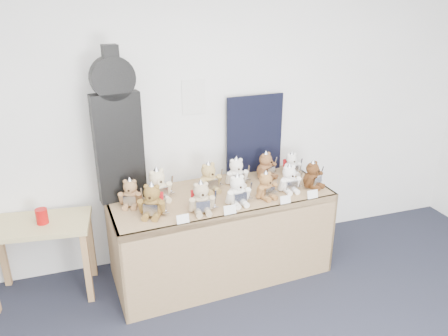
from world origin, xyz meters
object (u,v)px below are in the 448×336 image
object	(u,v)px
red_cup	(42,216)
teddy_back_far_left	(131,194)
teddy_back_left	(158,186)
teddy_back_end	(291,165)
teddy_back_centre_right	(236,173)
teddy_front_right	(266,186)
teddy_back_right	(266,166)
teddy_front_left	(201,199)
teddy_front_centre	(237,191)
display_table	(224,215)
side_table	(39,236)
teddy_back_centre_left	(209,178)
teddy_front_far_right	(289,180)
teddy_front_far_left	(152,202)
teddy_front_end	(313,176)
guitar_case	(117,128)

from	to	relation	value
red_cup	teddy_back_far_left	xyz separation A→B (m)	(0.69, -0.12, 0.15)
teddy_back_left	teddy_back_end	xyz separation A→B (m)	(1.29, 0.15, -0.03)
teddy_back_centre_right	teddy_back_far_left	xyz separation A→B (m)	(-0.94, -0.13, -0.01)
teddy_front_right	teddy_back_right	world-z (taller)	teddy_back_right
teddy_front_right	teddy_back_end	xyz separation A→B (m)	(0.43, 0.39, -0.01)
teddy_front_left	teddy_front_centre	xyz separation A→B (m)	(0.31, 0.04, -0.00)
display_table	side_table	xyz separation A→B (m)	(-1.49, 0.24, -0.06)
display_table	side_table	size ratio (longest dim) A/B	2.24
display_table	teddy_back_centre_left	world-z (taller)	teddy_back_centre_left
teddy_front_far_right	teddy_back_right	xyz separation A→B (m)	(-0.07, 0.33, 0.00)
teddy_front_far_left	teddy_back_far_left	distance (m)	0.26
side_table	teddy_front_centre	world-z (taller)	teddy_front_centre
teddy_front_far_right	teddy_back_centre_right	bearing A→B (deg)	142.10
teddy_back_end	teddy_front_far_left	bearing A→B (deg)	-164.59
teddy_back_far_left	teddy_front_right	bearing A→B (deg)	7.08
side_table	teddy_back_far_left	distance (m)	0.82
display_table	teddy_front_end	size ratio (longest dim) A/B	7.14
red_cup	teddy_back_left	bearing A→B (deg)	-5.49
teddy_front_right	teddy_back_centre_right	size ratio (longest dim) A/B	0.92
red_cup	teddy_back_end	xyz separation A→B (m)	(2.20, 0.06, 0.14)
teddy_front_end	teddy_back_far_left	size ratio (longest dim) A/B	1.03
guitar_case	teddy_front_centre	size ratio (longest dim) A/B	4.38
teddy_front_right	red_cup	bearing A→B (deg)	154.76
red_cup	teddy_back_centre_left	world-z (taller)	teddy_back_centre_left
teddy_back_left	teddy_back_right	world-z (taller)	teddy_back_left
teddy_back_right	teddy_front_far_left	bearing A→B (deg)	171.29
teddy_front_far_right	teddy_front_end	size ratio (longest dim) A/B	1.00
guitar_case	teddy_front_right	size ratio (longest dim) A/B	4.83
display_table	teddy_front_far_left	world-z (taller)	teddy_front_far_left
side_table	teddy_front_left	xyz separation A→B (m)	(1.24, -0.43, 0.34)
teddy_front_far_right	teddy_back_far_left	xyz separation A→B (m)	(-1.32, 0.15, -0.00)
display_table	teddy_back_centre_left	bearing A→B (deg)	110.74
display_table	teddy_back_right	size ratio (longest dim) A/B	6.88
teddy_front_centre	teddy_back_left	bearing A→B (deg)	149.85
teddy_front_right	side_table	bearing A→B (deg)	154.31
display_table	teddy_back_far_left	size ratio (longest dim) A/B	7.35
teddy_front_centre	teddy_back_centre_left	xyz separation A→B (m)	(-0.14, 0.32, 0.00)
teddy_front_centre	teddy_front_far_right	world-z (taller)	teddy_front_centre
display_table	teddy_front_centre	distance (m)	0.32
guitar_case	teddy_front_far_right	world-z (taller)	guitar_case
teddy_back_centre_left	teddy_back_left	bearing A→B (deg)	171.19
teddy_back_far_left	teddy_front_far_right	bearing A→B (deg)	11.42
teddy_front_end	teddy_back_centre_left	world-z (taller)	teddy_back_centre_left
guitar_case	teddy_back_right	distance (m)	1.39
teddy_front_right	teddy_front_centre	bearing A→B (deg)	172.79
teddy_front_far_left	display_table	bearing A→B (deg)	35.00
display_table	teddy_front_right	size ratio (longest dim) A/B	7.41
guitar_case	teddy_back_left	xyz separation A→B (m)	(0.27, -0.12, -0.48)
teddy_back_centre_right	teddy_front_right	bearing A→B (deg)	-67.02
teddy_back_centre_right	teddy_front_left	bearing A→B (deg)	-136.67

